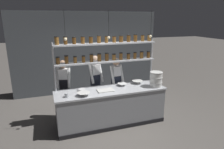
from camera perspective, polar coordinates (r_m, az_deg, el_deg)
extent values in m
plane|color=#5B5651|center=(5.32, -0.33, -13.62)|extent=(40.00, 40.00, 0.00)
cube|color=#4C5156|center=(7.19, -6.92, 6.17)|extent=(5.14, 0.12, 2.84)
cube|color=gray|center=(5.12, -0.33, -9.33)|extent=(2.68, 0.72, 0.88)
cube|color=#B7BABF|center=(4.94, -0.34, -4.49)|extent=(2.74, 0.76, 0.04)
cube|color=black|center=(5.00, 1.07, -15.07)|extent=(2.68, 0.03, 0.10)
cylinder|color=#B7BABF|center=(4.97, -15.84, -3.21)|extent=(0.04, 0.04, 2.09)
cylinder|color=#B7BABF|center=(5.69, 10.95, -0.48)|extent=(0.04, 0.04, 2.09)
cube|color=#B7BABF|center=(5.06, -1.56, 3.76)|extent=(2.58, 0.28, 0.04)
cylinder|color=brown|center=(4.82, -15.22, 3.76)|extent=(0.09, 0.09, 0.15)
cylinder|color=black|center=(4.80, -15.30, 4.77)|extent=(0.09, 0.09, 0.02)
cylinder|color=brown|center=(4.84, -12.89, 4.08)|extent=(0.09, 0.09, 0.18)
cylinder|color=black|center=(4.82, -12.96, 5.22)|extent=(0.09, 0.09, 0.02)
cylinder|color=brown|center=(4.86, -10.50, 4.09)|extent=(0.08, 0.08, 0.14)
cylinder|color=black|center=(4.85, -10.54, 5.04)|extent=(0.08, 0.08, 0.02)
cylinder|color=brown|center=(4.90, -8.14, 4.30)|extent=(0.08, 0.08, 0.15)
cylinder|color=black|center=(4.88, -8.18, 5.25)|extent=(0.08, 0.08, 0.02)
cylinder|color=brown|center=(4.93, -5.89, 4.64)|extent=(0.09, 0.09, 0.18)
cylinder|color=black|center=(4.91, -5.92, 5.78)|extent=(0.09, 0.09, 0.02)
cylinder|color=brown|center=(4.98, -3.66, 4.80)|extent=(0.10, 0.10, 0.18)
cylinder|color=black|center=(4.96, -3.68, 5.92)|extent=(0.10, 0.10, 0.02)
cylinder|color=brown|center=(5.04, -1.50, 4.96)|extent=(0.09, 0.09, 0.18)
cylinder|color=black|center=(5.02, -1.51, 6.07)|extent=(0.10, 0.10, 0.02)
cylinder|color=brown|center=(5.10, 0.55, 4.91)|extent=(0.09, 0.09, 0.15)
cylinder|color=black|center=(5.08, 0.55, 5.84)|extent=(0.09, 0.09, 0.02)
cylinder|color=brown|center=(5.16, 2.56, 5.15)|extent=(0.09, 0.09, 0.17)
cylinder|color=black|center=(5.15, 2.57, 6.18)|extent=(0.09, 0.09, 0.02)
cylinder|color=brown|center=(5.24, 4.71, 5.15)|extent=(0.09, 0.09, 0.14)
cylinder|color=black|center=(5.23, 4.73, 6.02)|extent=(0.09, 0.09, 0.02)
cylinder|color=brown|center=(5.32, 6.58, 5.33)|extent=(0.08, 0.08, 0.16)
cylinder|color=black|center=(5.31, 6.61, 6.26)|extent=(0.08, 0.08, 0.02)
cylinder|color=brown|center=(5.41, 8.44, 5.47)|extent=(0.10, 0.10, 0.17)
cylinder|color=black|center=(5.39, 8.48, 6.44)|extent=(0.10, 0.10, 0.02)
cylinder|color=brown|center=(5.50, 10.33, 5.54)|extent=(0.09, 0.09, 0.16)
cylinder|color=black|center=(5.49, 10.38, 6.47)|extent=(0.09, 0.09, 0.02)
cube|color=#B7BABF|center=(4.98, -1.60, 8.85)|extent=(2.58, 0.28, 0.04)
cylinder|color=brown|center=(4.75, -15.52, 9.21)|extent=(0.10, 0.10, 0.17)
cylinder|color=black|center=(4.74, -15.61, 10.36)|extent=(0.10, 0.10, 0.02)
cylinder|color=#513314|center=(4.77, -13.17, 9.37)|extent=(0.09, 0.09, 0.17)
cylinder|color=black|center=(4.76, -13.24, 10.49)|extent=(0.09, 0.09, 0.02)
cylinder|color=#513314|center=(4.79, -10.78, 9.43)|extent=(0.09, 0.09, 0.15)
cylinder|color=black|center=(4.78, -10.83, 10.45)|extent=(0.09, 0.09, 0.02)
cylinder|color=brown|center=(4.83, -8.35, 9.62)|extent=(0.09, 0.09, 0.16)
cylinder|color=black|center=(4.82, -8.39, 10.67)|extent=(0.09, 0.09, 0.02)
cylinder|color=#513314|center=(4.87, -6.08, 9.72)|extent=(0.09, 0.09, 0.15)
cylinder|color=black|center=(4.86, -6.11, 10.73)|extent=(0.10, 0.10, 0.02)
cylinder|color=brown|center=(4.91, -3.76, 9.91)|extent=(0.09, 0.09, 0.17)
cylinder|color=black|center=(4.91, -3.78, 10.99)|extent=(0.09, 0.09, 0.02)
cylinder|color=brown|center=(4.97, -1.62, 9.93)|extent=(0.08, 0.08, 0.15)
cylinder|color=black|center=(4.96, -1.63, 10.92)|extent=(0.09, 0.09, 0.02)
cylinder|color=brown|center=(5.03, 0.62, 9.96)|extent=(0.09, 0.09, 0.14)
cylinder|color=black|center=(5.03, 0.63, 10.89)|extent=(0.09, 0.09, 0.02)
cylinder|color=brown|center=(5.10, 2.62, 10.04)|extent=(0.10, 0.10, 0.15)
cylinder|color=black|center=(5.09, 2.63, 10.99)|extent=(0.10, 0.10, 0.02)
cylinder|color=brown|center=(5.18, 4.75, 10.17)|extent=(0.09, 0.09, 0.16)
cylinder|color=black|center=(5.17, 4.77, 11.18)|extent=(0.10, 0.10, 0.02)
cylinder|color=brown|center=(5.26, 6.70, 10.23)|extent=(0.09, 0.09, 0.17)
cylinder|color=black|center=(5.25, 6.73, 11.25)|extent=(0.10, 0.10, 0.02)
cylinder|color=brown|center=(5.35, 8.73, 10.18)|extent=(0.09, 0.09, 0.15)
cylinder|color=black|center=(5.34, 8.77, 11.10)|extent=(0.09, 0.09, 0.02)
cylinder|color=brown|center=(5.44, 10.59, 10.20)|extent=(0.09, 0.09, 0.15)
cylinder|color=black|center=(5.44, 10.64, 11.11)|extent=(0.10, 0.10, 0.02)
cylinder|color=black|center=(5.58, -13.98, -8.24)|extent=(0.11, 0.11, 0.76)
cylinder|color=black|center=(5.56, -12.34, -8.23)|extent=(0.11, 0.11, 0.76)
cube|color=black|center=(5.38, -13.53, -2.89)|extent=(0.25, 0.22, 0.33)
cube|color=white|center=(5.29, -13.74, 0.19)|extent=(0.26, 0.23, 0.27)
sphere|color=#A37A5B|center=(5.23, -13.92, 2.90)|extent=(0.20, 0.20, 0.20)
cylinder|color=white|center=(5.28, -15.32, -0.96)|extent=(0.12, 0.25, 0.50)
cylinder|color=white|center=(5.23, -12.20, -0.90)|extent=(0.12, 0.25, 0.50)
cylinder|color=black|center=(5.66, -5.37, -7.28)|extent=(0.11, 0.11, 0.80)
cylinder|color=black|center=(5.74, -3.95, -6.95)|extent=(0.11, 0.11, 0.80)
cube|color=#232838|center=(5.50, -4.79, -1.64)|extent=(0.26, 0.22, 0.34)
cube|color=white|center=(5.42, -4.86, 1.52)|extent=(0.26, 0.23, 0.28)
sphere|color=tan|center=(5.36, -4.93, 4.27)|extent=(0.21, 0.21, 0.21)
cylinder|color=white|center=(5.32, -5.89, 0.18)|extent=(0.13, 0.26, 0.52)
cylinder|color=white|center=(5.46, -3.20, 0.63)|extent=(0.13, 0.26, 0.52)
cylinder|color=black|center=(5.69, 0.43, -7.29)|extent=(0.11, 0.11, 0.76)
cylinder|color=black|center=(5.76, 1.85, -7.00)|extent=(0.11, 0.11, 0.76)
cube|color=#232838|center=(5.53, 1.18, -1.93)|extent=(0.24, 0.20, 0.33)
cube|color=white|center=(5.45, 1.19, 1.07)|extent=(0.24, 0.21, 0.27)
sphere|color=#A37A5B|center=(5.39, 1.21, 3.70)|extent=(0.20, 0.20, 0.20)
cylinder|color=white|center=(5.36, 0.12, -0.18)|extent=(0.10, 0.25, 0.50)
cylinder|color=white|center=(5.49, 2.82, 0.20)|extent=(0.10, 0.25, 0.50)
cylinder|color=white|center=(5.24, 12.38, -2.76)|extent=(0.30, 0.30, 0.12)
cylinder|color=silver|center=(5.22, 12.43, -2.09)|extent=(0.32, 0.32, 0.01)
cylinder|color=white|center=(5.20, 12.47, -1.41)|extent=(0.30, 0.30, 0.12)
cylinder|color=silver|center=(5.18, 12.51, -0.73)|extent=(0.32, 0.32, 0.01)
cylinder|color=white|center=(5.16, 12.55, -0.04)|extent=(0.30, 0.30, 0.12)
cylinder|color=silver|center=(5.14, 12.59, 0.65)|extent=(0.32, 0.32, 0.01)
cube|color=silver|center=(4.84, -1.89, -4.54)|extent=(0.40, 0.26, 0.02)
cylinder|color=white|center=(5.19, 2.87, -3.16)|extent=(0.11, 0.11, 0.01)
cone|color=white|center=(5.18, 2.88, -2.88)|extent=(0.24, 0.24, 0.07)
cylinder|color=white|center=(4.88, -8.61, -4.60)|extent=(0.08, 0.08, 0.01)
cone|color=white|center=(4.87, -8.62, -4.39)|extent=(0.18, 0.18, 0.05)
cylinder|color=silver|center=(5.41, 7.23, -2.47)|extent=(0.13, 0.13, 0.01)
cone|color=silver|center=(5.40, 7.24, -2.13)|extent=(0.29, 0.29, 0.08)
cylinder|color=silver|center=(4.58, -8.11, -5.97)|extent=(0.13, 0.13, 0.01)
cone|color=silver|center=(4.57, -8.13, -5.57)|extent=(0.30, 0.30, 0.08)
cylinder|color=#B2B7BC|center=(4.56, -12.84, -5.78)|extent=(0.09, 0.09, 0.09)
cylinder|color=black|center=(4.41, -13.42, 13.74)|extent=(0.01, 0.01, 0.61)
sphere|color=#F9E5B2|center=(4.43, -13.16, 9.79)|extent=(0.07, 0.07, 0.07)
cylinder|color=black|center=(4.62, -0.96, 14.23)|extent=(0.01, 0.01, 0.61)
sphere|color=#F9E5B2|center=(4.63, -0.94, 10.45)|extent=(0.07, 0.07, 0.07)
cylinder|color=black|center=(5.06, 11.12, 14.09)|extent=(0.01, 0.01, 0.61)
sphere|color=#F9E5B2|center=(5.07, 10.94, 10.64)|extent=(0.07, 0.07, 0.07)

